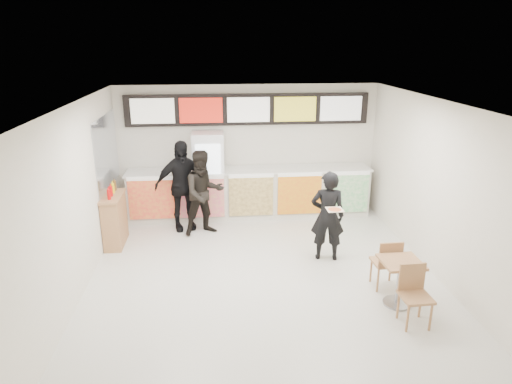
{
  "coord_description": "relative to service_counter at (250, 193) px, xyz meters",
  "views": [
    {
      "loc": [
        -0.81,
        -6.9,
        3.92
      ],
      "look_at": [
        -0.04,
        1.2,
        1.22
      ],
      "focal_mm": 32.0,
      "sensor_mm": 36.0,
      "label": 1
    }
  ],
  "objects": [
    {
      "name": "customer_main",
      "position": [
        1.25,
        -2.33,
        0.28
      ],
      "size": [
        0.68,
        0.51,
        1.71
      ],
      "primitive_type": "imported",
      "rotation": [
        0.0,
        0.0,
        2.98
      ],
      "color": "black",
      "rests_on": "floor"
    },
    {
      "name": "customer_left",
      "position": [
        -1.04,
        -0.92,
        0.33
      ],
      "size": [
        1.06,
        0.94,
        1.81
      ],
      "primitive_type": "imported",
      "rotation": [
        0.0,
        0.0,
        0.33
      ],
      "color": "black",
      "rests_on": "floor"
    },
    {
      "name": "service_counter",
      "position": [
        0.0,
        0.0,
        0.0
      ],
      "size": [
        5.56,
        0.77,
        1.14
      ],
      "color": "silver",
      "rests_on": "floor"
    },
    {
      "name": "mirror_panel",
      "position": [
        -2.99,
        -0.64,
        1.18
      ],
      "size": [
        0.01,
        2.0,
        1.5
      ],
      "primitive_type": "cube",
      "color": "#B2B7BF",
      "rests_on": "wall_left"
    },
    {
      "name": "floor",
      "position": [
        -0.0,
        -3.09,
        -0.57
      ],
      "size": [
        7.0,
        7.0,
        0.0
      ],
      "primitive_type": "plane",
      "color": "beige",
      "rests_on": "ground"
    },
    {
      "name": "customer_mid",
      "position": [
        -1.51,
        -0.61,
        0.41
      ],
      "size": [
        1.24,
        0.78,
        1.97
      ],
      "primitive_type": "imported",
      "rotation": [
        0.0,
        0.0,
        0.28
      ],
      "color": "black",
      "rests_on": "floor"
    },
    {
      "name": "wall_back",
      "position": [
        -0.0,
        0.41,
        0.93
      ],
      "size": [
        6.0,
        0.0,
        6.0
      ],
      "primitive_type": "plane",
      "rotation": [
        1.57,
        0.0,
        0.0
      ],
      "color": "silver",
      "rests_on": "floor"
    },
    {
      "name": "condiment_ledge",
      "position": [
        -2.82,
        -1.3,
        -0.04
      ],
      "size": [
        0.38,
        0.93,
        1.24
      ],
      "color": "tan",
      "rests_on": "floor"
    },
    {
      "name": "drinks_fridge",
      "position": [
        -0.93,
        0.02,
        0.43
      ],
      "size": [
        0.7,
        0.67,
        2.0
      ],
      "color": "white",
      "rests_on": "floor"
    },
    {
      "name": "pizza_slice",
      "position": [
        1.25,
        -2.78,
        0.58
      ],
      "size": [
        0.36,
        0.36,
        0.02
      ],
      "color": "beige",
      "rests_on": "customer_main"
    },
    {
      "name": "menu_board",
      "position": [
        0.0,
        0.32,
        1.88
      ],
      "size": [
        5.5,
        0.14,
        0.7
      ],
      "color": "black",
      "rests_on": "wall_back"
    },
    {
      "name": "wall_left",
      "position": [
        -3.0,
        -3.09,
        0.93
      ],
      "size": [
        0.0,
        7.0,
        7.0
      ],
      "primitive_type": "plane",
      "rotation": [
        1.57,
        0.0,
        1.57
      ],
      "color": "silver",
      "rests_on": "floor"
    },
    {
      "name": "ceiling",
      "position": [
        -0.0,
        -3.09,
        2.43
      ],
      "size": [
        7.0,
        7.0,
        0.0
      ],
      "primitive_type": "plane",
      "rotation": [
        3.14,
        0.0,
        0.0
      ],
      "color": "white",
      "rests_on": "wall_back"
    },
    {
      "name": "cafe_table",
      "position": [
        1.98,
        -4.0,
        -0.06
      ],
      "size": [
        0.62,
        1.52,
        0.88
      ],
      "rotation": [
        0.0,
        0.0,
        0.03
      ],
      "color": "tan",
      "rests_on": "floor"
    },
    {
      "name": "wall_right",
      "position": [
        3.0,
        -3.09,
        0.93
      ],
      "size": [
        0.0,
        7.0,
        7.0
      ],
      "primitive_type": "plane",
      "rotation": [
        1.57,
        0.0,
        -1.57
      ],
      "color": "silver",
      "rests_on": "floor"
    }
  ]
}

